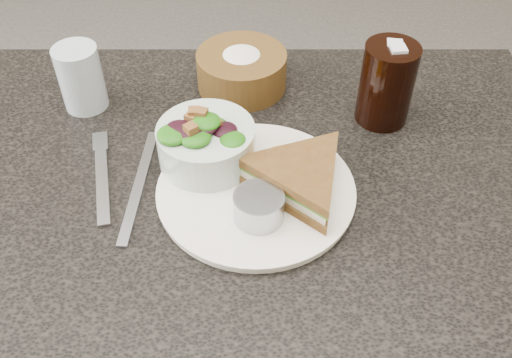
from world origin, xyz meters
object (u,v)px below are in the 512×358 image
object	(u,v)px
sandwich	(300,178)
cola_glass	(387,81)
bread_basket	(242,65)
water_glass	(81,78)
dining_table	(247,316)
salad_bowl	(206,139)
dressing_ramekin	(259,207)
dinner_plate	(256,191)

from	to	relation	value
sandwich	cola_glass	world-z (taller)	cola_glass
bread_basket	water_glass	world-z (taller)	water_glass
dining_table	salad_bowl	size ratio (longest dim) A/B	7.02
sandwich	dressing_ramekin	size ratio (longest dim) A/B	2.68
dining_table	bread_basket	distance (m)	0.48
dressing_ramekin	salad_bowl	bearing A→B (deg)	123.61
dressing_ramekin	water_glass	size ratio (longest dim) A/B	0.63
salad_bowl	bread_basket	world-z (taller)	salad_bowl
water_glass	bread_basket	bearing A→B (deg)	11.67
sandwich	salad_bowl	distance (m)	0.15
salad_bowl	bread_basket	xyz separation A→B (m)	(0.05, 0.20, -0.01)
bread_basket	cola_glass	world-z (taller)	cola_glass
dinner_plate	bread_basket	xyz separation A→B (m)	(-0.02, 0.26, 0.04)
dressing_ramekin	bread_basket	distance (m)	0.32
dressing_ramekin	bread_basket	size ratio (longest dim) A/B	0.44
dining_table	dinner_plate	size ratio (longest dim) A/B	3.58
bread_basket	cola_glass	bearing A→B (deg)	-20.87
dining_table	dinner_plate	bearing A→B (deg)	-58.23
dinner_plate	dressing_ramekin	distance (m)	0.06
dinner_plate	dressing_ramekin	size ratio (longest dim) A/B	4.09
bread_basket	dressing_ramekin	bearing A→B (deg)	-84.90
sandwich	salad_bowl	xyz separation A→B (m)	(-0.13, 0.06, 0.02)
dressing_ramekin	water_glass	xyz separation A→B (m)	(-0.29, 0.26, 0.02)
sandwich	cola_glass	size ratio (longest dim) A/B	1.26
salad_bowl	water_glass	distance (m)	0.26
bread_basket	cola_glass	distance (m)	0.25
cola_glass	water_glass	xyz separation A→B (m)	(-0.49, 0.03, -0.02)
cola_glass	water_glass	size ratio (longest dim) A/B	1.33
sandwich	bread_basket	world-z (taller)	bread_basket
salad_bowl	water_glass	size ratio (longest dim) A/B	1.31
dressing_ramekin	water_glass	distance (m)	0.39
dining_table	dressing_ramekin	distance (m)	0.42
dressing_ramekin	cola_glass	size ratio (longest dim) A/B	0.47
water_glass	dining_table	bearing A→B (deg)	-33.82
dinner_plate	cola_glass	xyz separation A→B (m)	(0.21, 0.17, 0.07)
dinner_plate	salad_bowl	xyz separation A→B (m)	(-0.07, 0.06, 0.05)
dinner_plate	dressing_ramekin	bearing A→B (deg)	-86.14
dining_table	sandwich	world-z (taller)	sandwich
dressing_ramekin	water_glass	world-z (taller)	water_glass
bread_basket	cola_glass	xyz separation A→B (m)	(0.23, -0.09, 0.03)
water_glass	salad_bowl	bearing A→B (deg)	-35.01
bread_basket	salad_bowl	bearing A→B (deg)	-103.17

